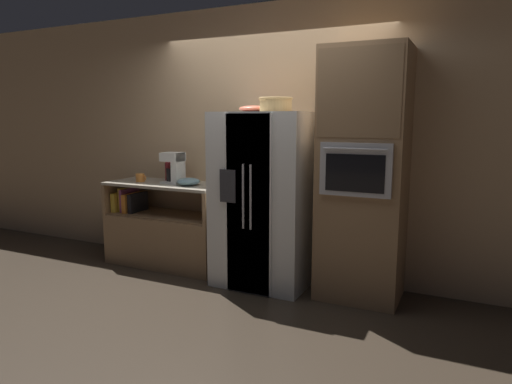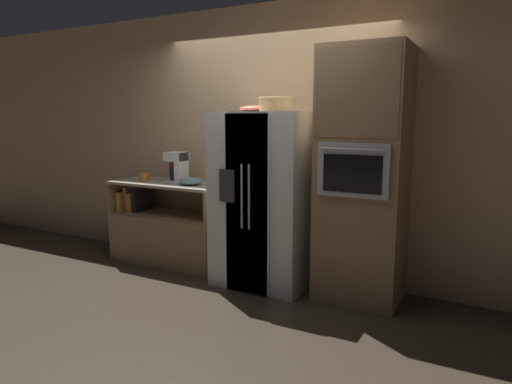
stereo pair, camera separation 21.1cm
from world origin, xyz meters
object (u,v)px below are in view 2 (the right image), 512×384
at_px(wall_oven, 363,176).
at_px(coffee_maker, 178,166).
at_px(wicker_basket, 275,104).
at_px(refrigerator, 264,200).
at_px(bottle_tall, 173,169).
at_px(fruit_bowl, 254,109).
at_px(mixing_bowl, 191,181).
at_px(mug, 145,177).

distance_m(wall_oven, coffee_maker, 2.08).
xyz_separation_m(wicker_basket, coffee_maker, (-1.27, 0.16, -0.66)).
distance_m(wall_oven, wicker_basket, 1.04).
bearing_deg(refrigerator, wall_oven, 3.64).
relative_size(refrigerator, wall_oven, 0.75).
xyz_separation_m(wicker_basket, bottle_tall, (-1.44, 0.27, -0.71)).
bearing_deg(wicker_basket, bottle_tall, 169.19).
relative_size(refrigerator, bottle_tall, 5.88).
bearing_deg(coffee_maker, fruit_bowl, -4.60).
relative_size(refrigerator, coffee_maker, 5.02).
bearing_deg(fruit_bowl, bottle_tall, 170.60).
xyz_separation_m(fruit_bowl, coffee_maker, (-1.00, 0.08, -0.62)).
bearing_deg(fruit_bowl, mixing_bowl, 178.95).
relative_size(bottle_tall, mug, 2.17).
height_order(refrigerator, coffee_maker, refrigerator).
distance_m(wicker_basket, mug, 1.87).
distance_m(fruit_bowl, coffee_maker, 1.18).
relative_size(wall_oven, fruit_bowl, 8.04).
xyz_separation_m(refrigerator, wall_oven, (0.95, 0.06, 0.28)).
bearing_deg(fruit_bowl, wall_oven, 2.78).
bearing_deg(mixing_bowl, coffee_maker, 163.47).
relative_size(wall_oven, bottle_tall, 7.80).
bearing_deg(refrigerator, wicker_basket, -26.05).
height_order(wall_oven, mug, wall_oven).
bearing_deg(refrigerator, fruit_bowl, 175.98).
height_order(fruit_bowl, mug, fruit_bowl).
xyz_separation_m(refrigerator, fruit_bowl, (-0.12, 0.01, 0.88)).
distance_m(wall_oven, bottle_tall, 2.25).
bearing_deg(wicker_basket, refrigerator, 153.95).
xyz_separation_m(wall_oven, coffee_maker, (-2.08, 0.03, -0.01)).
bearing_deg(mug, coffee_maker, 10.22).
bearing_deg(bottle_tall, coffee_maker, -34.22).
xyz_separation_m(refrigerator, mug, (-1.54, 0.01, 0.13)).
relative_size(fruit_bowl, mug, 2.10).
bearing_deg(wall_oven, mixing_bowl, -178.83).
bearing_deg(wall_oven, mug, -178.92).
distance_m(refrigerator, fruit_bowl, 0.89).
height_order(fruit_bowl, mixing_bowl, fruit_bowl).
xyz_separation_m(refrigerator, coffee_maker, (-1.12, 0.09, 0.27)).
distance_m(wall_oven, mug, 2.50).
height_order(fruit_bowl, coffee_maker, fruit_bowl).
distance_m(fruit_bowl, mixing_bowl, 1.09).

